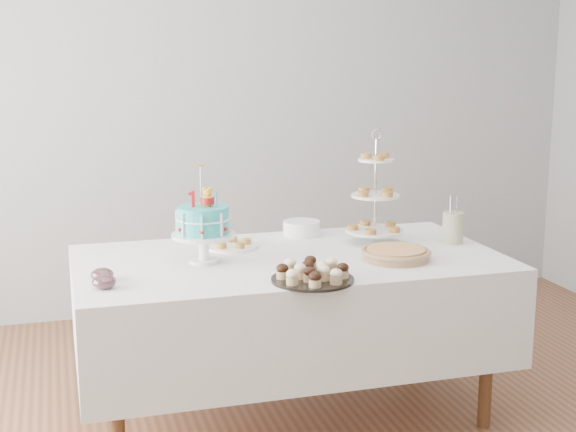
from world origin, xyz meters
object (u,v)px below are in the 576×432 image
object	(u,v)px
birthday_cake	(204,237)
jam_bowl_a	(104,282)
cupcake_tray	(313,272)
utensil_pitcher	(453,226)
tiered_stand	(375,196)
table	(289,305)
plate_stack	(302,228)
pie	(396,253)
jam_bowl_b	(102,275)
pastry_plate	(232,244)

from	to	relation	value
birthday_cake	jam_bowl_a	bearing A→B (deg)	-134.62
jam_bowl_a	cupcake_tray	bearing A→B (deg)	-8.86
jam_bowl_a	utensil_pitcher	distance (m)	1.71
cupcake_tray	tiered_stand	world-z (taller)	tiered_stand
table	cupcake_tray	xyz separation A→B (m)	(-0.02, -0.40, 0.27)
utensil_pitcher	plate_stack	bearing A→B (deg)	130.15
birthday_cake	utensil_pitcher	world-z (taller)	birthday_cake
jam_bowl_a	pie	bearing A→B (deg)	4.02
cupcake_tray	utensil_pitcher	size ratio (longest dim) A/B	1.47
cupcake_tray	jam_bowl_a	world-z (taller)	cupcake_tray
tiered_stand	jam_bowl_b	world-z (taller)	tiered_stand
table	utensil_pitcher	xyz separation A→B (m)	(0.84, 0.04, 0.31)
cupcake_tray	jam_bowl_a	xyz separation A→B (m)	(-0.82, 0.13, -0.01)
cupcake_tray	plate_stack	bearing A→B (deg)	75.91
cupcake_tray	plate_stack	size ratio (longest dim) A/B	1.81
pie	birthday_cake	bearing A→B (deg)	167.26
table	jam_bowl_b	distance (m)	0.89
jam_bowl_b	table	bearing A→B (deg)	10.93
table	tiered_stand	size ratio (longest dim) A/B	3.47
pie	tiered_stand	size ratio (longest dim) A/B	0.57
plate_stack	jam_bowl_b	size ratio (longest dim) A/B	2.03
pastry_plate	jam_bowl_a	distance (m)	0.81
table	tiered_stand	bearing A→B (deg)	16.78
birthday_cake	pastry_plate	world-z (taller)	birthday_cake
birthday_cake	pastry_plate	size ratio (longest dim) A/B	1.73
jam_bowl_b	pie	bearing A→B (deg)	-0.87
tiered_stand	jam_bowl_a	distance (m)	1.39
table	utensil_pitcher	bearing A→B (deg)	2.40
birthday_cake	pastry_plate	xyz separation A→B (m)	(0.18, 0.24, -0.10)
pie	tiered_stand	bearing A→B (deg)	84.64
jam_bowl_a	utensil_pitcher	world-z (taller)	utensil_pitcher
table	plate_stack	distance (m)	0.51
birthday_cake	pie	size ratio (longest dim) A/B	1.37
utensil_pitcher	table	bearing A→B (deg)	161.55
pastry_plate	cupcake_tray	bearing A→B (deg)	-73.09
birthday_cake	tiered_stand	bearing A→B (deg)	22.53
plate_stack	tiered_stand	bearing A→B (deg)	-41.26
birthday_cake	jam_bowl_b	xyz separation A→B (m)	(-0.45, -0.17, -0.09)
pie	jam_bowl_a	distance (m)	1.29
birthday_cake	pie	distance (m)	0.86
cupcake_tray	utensil_pitcher	distance (m)	0.96
tiered_stand	jam_bowl_b	xyz separation A→B (m)	(-1.31, -0.31, -0.20)
pie	plate_stack	xyz separation A→B (m)	(-0.26, 0.58, 0.01)
tiered_stand	utensil_pitcher	size ratio (longest dim) A/B	2.39
cupcake_tray	plate_stack	xyz separation A→B (m)	(0.20, 0.80, -0.00)
plate_stack	jam_bowl_b	distance (m)	1.17
jam_bowl_a	utensil_pitcher	size ratio (longest dim) A/B	0.41
cupcake_tray	pastry_plate	bearing A→B (deg)	106.91
birthday_cake	plate_stack	distance (m)	0.70
plate_stack	jam_bowl_a	size ratio (longest dim) A/B	1.96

